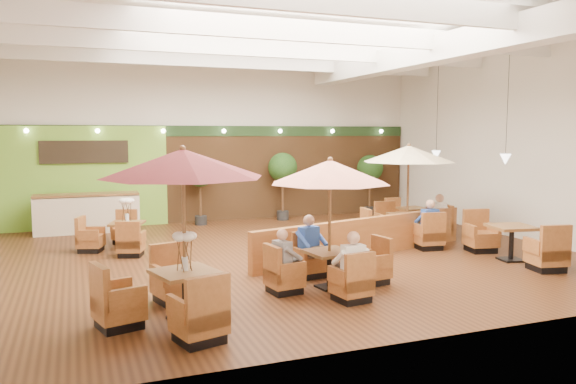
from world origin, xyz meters
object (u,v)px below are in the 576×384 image
booth_divider (367,237)px  diner_2 (284,254)px  table_4 (511,244)px  diner_1 (310,240)px  table_3 (118,233)px  topiary_0 (200,175)px  topiary_1 (283,170)px  table_1 (330,199)px  diner_4 (438,213)px  table_0 (179,197)px  service_counter (87,213)px  diner_0 (352,259)px  table_5 (412,219)px  topiary_2 (370,170)px  diner_3 (429,220)px  table_2 (408,175)px

booth_divider → diner_2: 3.79m
table_4 → diner_1: size_ratio=3.48×
table_3 → topiary_0: 4.40m
topiary_1 → diner_2: 8.93m
table_1 → diner_4: size_ratio=3.05×
table_0 → topiary_1: bearing=45.3°
service_counter → diner_0: 9.98m
table_5 → topiary_2: 3.63m
service_counter → table_1: bearing=-62.7°
booth_divider → topiary_2: size_ratio=3.07×
booth_divider → table_5: size_ratio=2.83×
diner_4 → diner_0: bearing=134.3°
table_1 → table_4: (4.98, 0.60, -1.33)m
table_3 → topiary_1: 6.63m
booth_divider → topiary_0: topiary_0 is taller
topiary_0 → diner_3: size_ratio=2.62×
table_5 → diner_4: 1.65m
table_0 → topiary_0: (2.29, 9.21, -0.36)m
table_3 → diner_2: (2.61, -5.16, 0.30)m
table_5 → topiary_2: (0.39, 3.37, 1.29)m
diner_1 → table_3: bearing=-66.7°
table_5 → topiary_2: size_ratio=1.09×
diner_0 → diner_4: size_ratio=0.98×
table_0 → table_2: bearing=16.1°
topiary_0 → diner_1: 7.49m
booth_divider → diner_0: diner_0 is taller
table_2 → diner_1: 4.76m
table_3 → diner_3: size_ratio=3.04×
topiary_2 → table_5: bearing=-96.6°
table_0 → table_2: 8.15m
booth_divider → table_2: size_ratio=2.48×
booth_divider → table_1: bearing=-147.6°
booth_divider → diner_2: diner_2 is taller
table_2 → topiary_2: table_2 is taller
booth_divider → topiary_1: (0.06, 6.04, 1.26)m
diner_0 → diner_4: diner_4 is taller
table_5 → table_4: bearing=-94.1°
table_4 → diner_4: 2.81m
service_counter → table_3: bearing=-77.3°
table_5 → topiary_1: (-3.00, 3.37, 1.39)m
table_4 → diner_0: (-4.98, -1.53, 0.36)m
topiary_0 → diner_3: bearing=-51.9°
table_1 → diner_0: bearing=-97.6°
table_5 → topiary_1: bearing=129.6°
table_2 → table_5: bearing=60.7°
table_2 → diner_0: (-3.94, -4.31, -1.07)m
table_2 → diner_1: (-3.94, -2.46, -1.06)m
table_3 → diner_1: size_ratio=3.03×
diner_3 → table_0: bearing=-153.6°
table_2 → table_5: 2.49m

